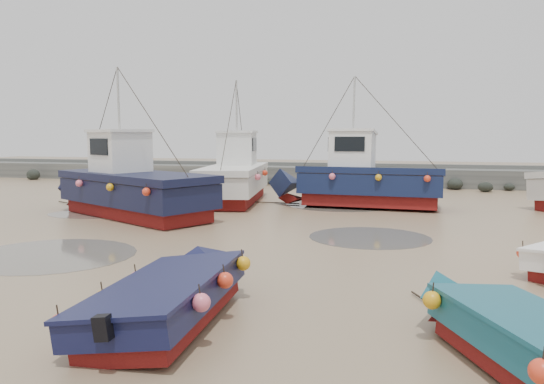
{
  "coord_description": "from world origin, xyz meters",
  "views": [
    {
      "loc": [
        5.67,
        -14.81,
        3.35
      ],
      "look_at": [
        0.63,
        3.08,
        1.4
      ],
      "focal_mm": 35.0,
      "sensor_mm": 36.0,
      "label": 1
    }
  ],
  "objects_px": {
    "cabin_boat_2": "(357,179)",
    "dinghy_1": "(177,289)",
    "cabin_boat_0": "(127,185)",
    "dinghy_2": "(515,327)",
    "cabin_boat_1": "(236,176)",
    "person": "(184,219)"
  },
  "relations": [
    {
      "from": "cabin_boat_1",
      "to": "person",
      "type": "distance_m",
      "value": 6.42
    },
    {
      "from": "cabin_boat_2",
      "to": "dinghy_1",
      "type": "bearing_deg",
      "value": 177.47
    },
    {
      "from": "cabin_boat_0",
      "to": "cabin_boat_2",
      "type": "height_order",
      "value": "same"
    },
    {
      "from": "cabin_boat_1",
      "to": "dinghy_1",
      "type": "bearing_deg",
      "value": -83.94
    },
    {
      "from": "dinghy_2",
      "to": "person",
      "type": "xyz_separation_m",
      "value": [
        -10.69,
        11.43,
        -0.55
      ]
    },
    {
      "from": "dinghy_1",
      "to": "cabin_boat_1",
      "type": "bearing_deg",
      "value": 101.76
    },
    {
      "from": "dinghy_2",
      "to": "person",
      "type": "height_order",
      "value": "dinghy_2"
    },
    {
      "from": "dinghy_2",
      "to": "cabin_boat_0",
      "type": "distance_m",
      "value": 17.7
    },
    {
      "from": "cabin_boat_1",
      "to": "person",
      "type": "xyz_separation_m",
      "value": [
        -0.04,
        -6.28,
        -1.31
      ]
    },
    {
      "from": "cabin_boat_0",
      "to": "cabin_boat_2",
      "type": "bearing_deg",
      "value": -32.17
    },
    {
      "from": "cabin_boat_0",
      "to": "person",
      "type": "bearing_deg",
      "value": -65.66
    },
    {
      "from": "dinghy_2",
      "to": "cabin_boat_1",
      "type": "height_order",
      "value": "cabin_boat_1"
    },
    {
      "from": "dinghy_1",
      "to": "cabin_boat_2",
      "type": "relative_size",
      "value": 0.67
    },
    {
      "from": "dinghy_2",
      "to": "cabin_boat_0",
      "type": "height_order",
      "value": "cabin_boat_0"
    },
    {
      "from": "cabin_boat_1",
      "to": "cabin_boat_2",
      "type": "relative_size",
      "value": 1.11
    },
    {
      "from": "dinghy_2",
      "to": "cabin_boat_2",
      "type": "xyz_separation_m",
      "value": [
        -4.29,
        16.87,
        0.8
      ]
    },
    {
      "from": "dinghy_1",
      "to": "dinghy_2",
      "type": "bearing_deg",
      "value": -9.02
    },
    {
      "from": "dinghy_1",
      "to": "dinghy_2",
      "type": "height_order",
      "value": "same"
    },
    {
      "from": "dinghy_1",
      "to": "cabin_boat_0",
      "type": "distance_m",
      "value": 13.53
    },
    {
      "from": "dinghy_1",
      "to": "cabin_boat_1",
      "type": "distance_m",
      "value": 17.95
    },
    {
      "from": "dinghy_2",
      "to": "person",
      "type": "distance_m",
      "value": 15.66
    },
    {
      "from": "dinghy_1",
      "to": "person",
      "type": "relative_size",
      "value": 4.05
    }
  ]
}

